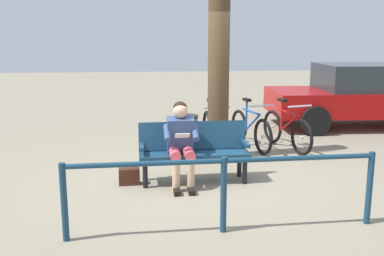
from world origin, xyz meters
name	(u,v)px	position (x,y,z in m)	size (l,w,h in m)	color
ground_plane	(199,178)	(0.00, 0.00, 0.00)	(40.00, 40.00, 0.00)	gray
bench	(193,147)	(0.10, 0.07, 0.51)	(1.61, 0.51, 0.87)	navy
person_reading	(181,140)	(0.29, 0.24, 0.66)	(0.50, 0.77, 1.20)	#334772
handbag	(129,176)	(1.04, 0.17, 0.12)	(0.30, 0.14, 0.24)	#3F1E14
tree_trunk	(219,49)	(-0.47, -1.14, 1.90)	(0.37, 0.37, 3.79)	#4C3823
litter_bin	(187,139)	(0.10, -0.90, 0.41)	(0.39, 0.39, 0.81)	slate
bicycle_orange	(286,130)	(-1.86, -1.60, 0.36)	(0.57, 1.64, 0.94)	black
bicycle_silver	(250,130)	(-1.19, -1.72, 0.36)	(0.55, 1.65, 0.94)	black
bicycle_black	(212,131)	(-0.44, -1.66, 0.36)	(0.48, 1.68, 0.94)	black
railing_fence	(224,179)	(-0.04, 1.86, 0.60)	(3.44, 0.15, 0.85)	navy
parked_car	(363,94)	(-4.31, -3.48, 0.77)	(4.28, 2.17, 1.47)	#A50C0C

